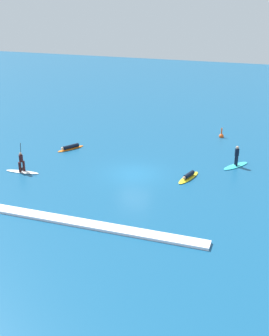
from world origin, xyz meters
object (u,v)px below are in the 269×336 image
object	(u,v)px
surfer_on_white_board	(22,167)
surfer_on_teal_board	(236,161)
surfer_on_orange_board	(70,147)
surfer_on_yellow_board	(188,176)
marker_buoy	(221,136)

from	to	relation	value
surfer_on_white_board	surfer_on_teal_board	size ratio (longest dim) A/B	1.07
surfer_on_white_board	surfer_on_orange_board	world-z (taller)	surfer_on_white_board
surfer_on_white_board	surfer_on_teal_board	distance (m)	17.72
surfer_on_yellow_board	surfer_on_orange_board	distance (m)	12.23
surfer_on_orange_board	marker_buoy	bearing A→B (deg)	153.75
surfer_on_teal_board	surfer_on_yellow_board	bearing A→B (deg)	173.44
surfer_on_orange_board	surfer_on_teal_board	xyz separation A→B (m)	(15.08, 0.66, 0.30)
surfer_on_teal_board	surfer_on_white_board	bearing A→B (deg)	147.27
surfer_on_yellow_board	marker_buoy	size ratio (longest dim) A/B	2.78
surfer_on_white_board	surfer_on_orange_board	xyz separation A→B (m)	(1.24, 6.23, -0.31)
surfer_on_white_board	surfer_on_orange_board	size ratio (longest dim) A/B	1.10
surfer_on_yellow_board	marker_buoy	distance (m)	11.15
surfer_on_teal_board	marker_buoy	bearing A→B (deg)	51.62
surfer_on_yellow_board	surfer_on_teal_board	world-z (taller)	surfer_on_teal_board
surfer_on_yellow_board	surfer_on_white_board	xyz separation A→B (m)	(-13.09, -3.16, 0.32)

